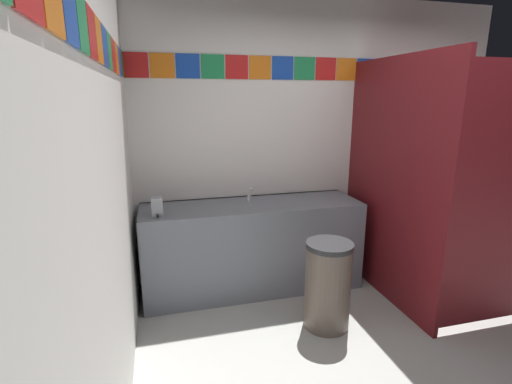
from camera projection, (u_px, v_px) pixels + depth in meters
ground_plane at (426, 377)px, 2.43m from camera, size 8.11×8.11×0.00m
wall_back at (321, 140)px, 3.77m from camera, size 3.69×0.09×2.68m
wall_side at (93, 195)px, 1.64m from camera, size 0.09×3.49×2.68m
vanity_counter at (252, 246)px, 3.49m from camera, size 1.99×0.59×0.82m
faucet_center at (250, 196)px, 3.46m from camera, size 0.04×0.10×0.14m
soap_dispenser at (157, 207)px, 3.00m from camera, size 0.09×0.09×0.16m
stall_divider at (428, 188)px, 3.03m from camera, size 0.92×1.43×2.09m
toilet at (411, 246)px, 3.78m from camera, size 0.39×0.49×0.74m
trash_bin at (328, 285)px, 2.90m from camera, size 0.36×0.36×0.70m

